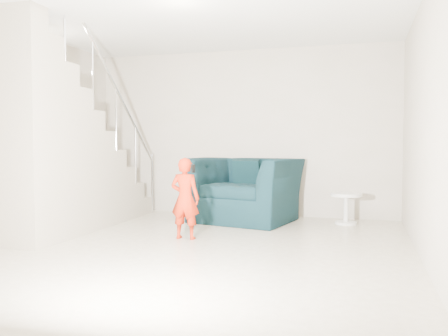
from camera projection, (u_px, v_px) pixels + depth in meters
The scene contains 11 objects.
floor at pixel (180, 250), 5.23m from camera, with size 5.50×5.50×0.00m, color tan.
ceiling at pixel (179, 2), 5.09m from camera, with size 5.50×5.50×0.00m, color silver.
back_wall at pixel (242, 133), 7.80m from camera, with size 5.00×5.00×0.00m, color #A69D87.
right_wall at pixel (427, 125), 4.46m from camera, with size 5.50×5.50×0.00m, color #A69D87.
armchair at pixel (245, 189), 7.20m from camera, with size 1.47×1.28×0.95m, color black.
toddler at pixel (185, 198), 5.82m from camera, with size 0.37×0.24×1.00m, color #9E050E.
side_table at pixel (346, 203), 6.90m from camera, with size 0.46×0.46×0.46m.
staircase at pixel (55, 161), 6.27m from camera, with size 1.02×3.03×3.62m.
cushion at pixel (247, 172), 7.44m from camera, with size 0.42×0.12×0.40m, color black.
throw at pixel (204, 180), 7.38m from camera, with size 0.06×0.57×0.64m, color black.
phone at pixel (193, 169), 5.71m from camera, with size 0.02×0.05×0.10m, color black.
Camera 1 is at (1.92, -4.83, 1.18)m, focal length 38.00 mm.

